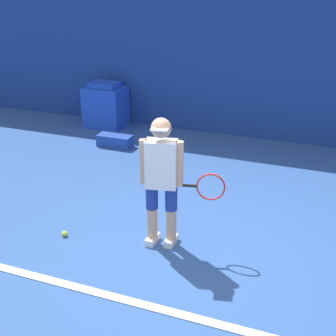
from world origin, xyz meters
The scene contains 7 objects.
ground_plane centered at (0.00, 0.00, 0.00)m, with size 24.00×24.00×0.00m, color #2D5193.
back_wall centered at (0.00, 4.32, 1.45)m, with size 24.00×0.10×2.90m.
court_baseline centered at (0.00, -0.84, 0.01)m, with size 21.60×0.10×0.01m.
tennis_player centered at (-0.29, 0.24, 0.84)m, with size 0.92×0.34×1.52m.
tennis_ball centered at (-1.45, -0.05, 0.03)m, with size 0.07×0.07×0.07m.
covered_chair centered at (-2.99, 3.91, 0.42)m, with size 0.77×0.61×0.90m.
equipment_bag centered at (-2.29, 2.92, 0.10)m, with size 0.62×0.27×0.21m.
Camera 1 is at (1.45, -4.08, 2.95)m, focal length 50.00 mm.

